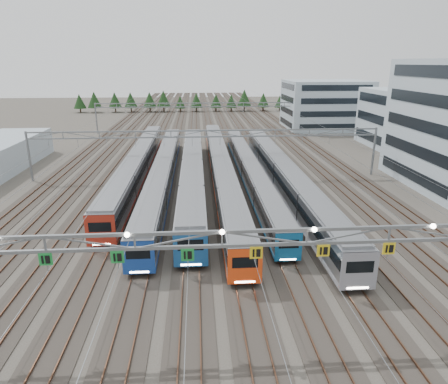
{
  "coord_description": "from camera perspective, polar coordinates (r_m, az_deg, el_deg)",
  "views": [
    {
      "loc": [
        -1.49,
        -23.6,
        18.24
      ],
      "look_at": [
        1.61,
        21.39,
        3.5
      ],
      "focal_mm": 32.0,
      "sensor_mm": 36.0,
      "label": 1
    }
  ],
  "objects": [
    {
      "name": "ground",
      "position": [
        29.86,
        -0.28,
        -19.55
      ],
      "size": [
        400.0,
        400.0,
        0.0
      ],
      "primitive_type": "plane",
      "color": "#47423A",
      "rests_on": "ground"
    },
    {
      "name": "track_bed",
      "position": [
        124.73,
        -3.27,
        10.35
      ],
      "size": [
        54.0,
        260.0,
        5.42
      ],
      "color": "#2D2823",
      "rests_on": "ground"
    },
    {
      "name": "train_a",
      "position": [
        67.71,
        -12.14,
        4.01
      ],
      "size": [
        3.03,
        55.98,
        3.96
      ],
      "color": "black",
      "rests_on": "ground"
    },
    {
      "name": "train_b",
      "position": [
        62.8,
        -8.62,
        3.01
      ],
      "size": [
        2.85,
        58.4,
        3.71
      ],
      "color": "black",
      "rests_on": "ground"
    },
    {
      "name": "train_c",
      "position": [
        61.6,
        -4.51,
        3.05
      ],
      "size": [
        3.15,
        54.61,
        4.11
      ],
      "color": "black",
      "rests_on": "ground"
    },
    {
      "name": "train_d",
      "position": [
        64.16,
        -0.47,
        3.58
      ],
      "size": [
        2.93,
        66.04,
        3.81
      ],
      "color": "black",
      "rests_on": "ground"
    },
    {
      "name": "train_e",
      "position": [
        63.43,
        3.67,
        3.15
      ],
      "size": [
        2.57,
        55.9,
        3.34
      ],
      "color": "black",
      "rests_on": "ground"
    },
    {
      "name": "train_f",
      "position": [
        59.78,
        8.52,
        2.39
      ],
      "size": [
        3.07,
        57.57,
        4.0
      ],
      "color": "black",
      "rests_on": "ground"
    },
    {
      "name": "gantry_near",
      "position": [
        26.03,
        -0.39,
        -7.26
      ],
      "size": [
        56.36,
        0.61,
        8.08
      ],
      "color": "gray",
      "rests_on": "ground"
    },
    {
      "name": "gantry_mid",
      "position": [
        64.71,
        -2.57,
        7.53
      ],
      "size": [
        56.36,
        0.36,
        8.0
      ],
      "color": "gray",
      "rests_on": "ground"
    },
    {
      "name": "gantry_far",
      "position": [
        109.25,
        -3.2,
        11.84
      ],
      "size": [
        56.36,
        0.36,
        8.0
      ],
      "color": "gray",
      "rests_on": "ground"
    },
    {
      "name": "depot_bldg_mid",
      "position": [
        99.06,
        23.9,
        9.65
      ],
      "size": [
        14.0,
        16.0,
        12.56
      ],
      "primitive_type": "cube",
      "color": "#ABBFCC",
      "rests_on": "ground"
    },
    {
      "name": "depot_bldg_north",
      "position": [
        119.23,
        14.24,
        11.99
      ],
      "size": [
        22.0,
        18.0,
        13.34
      ],
      "primitive_type": "cube",
      "color": "#ABBFCC",
      "rests_on": "ground"
    },
    {
      "name": "treeline",
      "position": [
        156.59,
        -2.62,
        12.95
      ],
      "size": [
        100.1,
        5.6,
        7.02
      ],
      "color": "#332114",
      "rests_on": "ground"
    }
  ]
}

